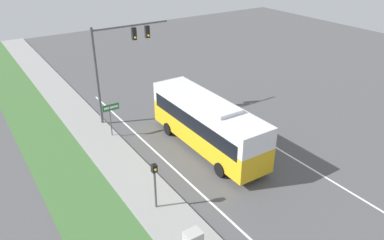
{
  "coord_description": "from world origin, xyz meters",
  "views": [
    {
      "loc": [
        -13.4,
        -15.63,
        13.29
      ],
      "look_at": [
        -0.97,
        3.26,
        1.88
      ],
      "focal_mm": 35.0,
      "sensor_mm": 36.0,
      "label": 1
    }
  ],
  "objects_px": {
    "pedestrian_signal": "(155,179)",
    "street_sign": "(111,114)",
    "bus": "(207,122)",
    "signal_gantry": "(117,54)"
  },
  "relations": [
    {
      "from": "pedestrian_signal",
      "to": "bus",
      "type": "bearing_deg",
      "value": 31.65
    },
    {
      "from": "bus",
      "to": "street_sign",
      "type": "distance_m",
      "value": 6.94
    },
    {
      "from": "signal_gantry",
      "to": "pedestrian_signal",
      "type": "xyz_separation_m",
      "value": [
        -2.96,
        -11.05,
        -3.31
      ]
    },
    {
      "from": "bus",
      "to": "street_sign",
      "type": "height_order",
      "value": "bus"
    },
    {
      "from": "pedestrian_signal",
      "to": "street_sign",
      "type": "bearing_deg",
      "value": 82.36
    },
    {
      "from": "pedestrian_signal",
      "to": "street_sign",
      "type": "height_order",
      "value": "pedestrian_signal"
    },
    {
      "from": "bus",
      "to": "pedestrian_signal",
      "type": "xyz_separation_m",
      "value": [
        -5.9,
        -3.64,
        -0.1
      ]
    },
    {
      "from": "pedestrian_signal",
      "to": "signal_gantry",
      "type": "bearing_deg",
      "value": 75.01
    },
    {
      "from": "signal_gantry",
      "to": "street_sign",
      "type": "bearing_deg",
      "value": -127.45
    },
    {
      "from": "bus",
      "to": "pedestrian_signal",
      "type": "distance_m",
      "value": 6.93
    }
  ]
}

